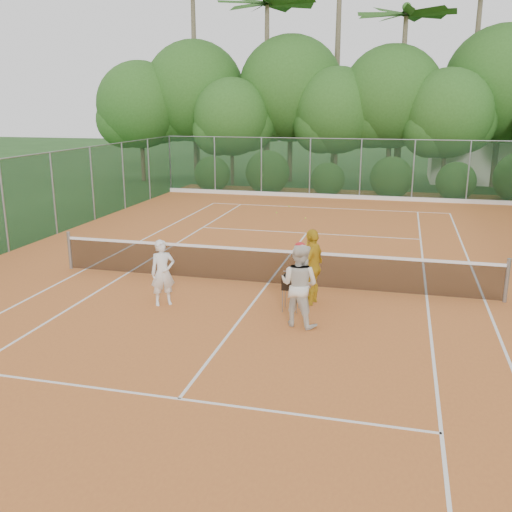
% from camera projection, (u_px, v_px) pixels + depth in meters
% --- Properties ---
extents(ground, '(120.00, 120.00, 0.00)m').
position_uv_depth(ground, '(268.00, 284.00, 15.33)').
color(ground, '#1F4418').
rests_on(ground, ground).
extents(clay_court, '(18.00, 36.00, 0.02)m').
position_uv_depth(clay_court, '(268.00, 284.00, 15.32)').
color(clay_court, '#C1682C').
rests_on(clay_court, ground).
extents(club_building, '(8.00, 5.00, 3.00)m').
position_uv_depth(club_building, '(497.00, 157.00, 35.26)').
color(club_building, beige).
rests_on(club_building, ground).
extents(tennis_net, '(11.97, 0.10, 1.10)m').
position_uv_depth(tennis_net, '(268.00, 265.00, 15.19)').
color(tennis_net, gray).
rests_on(tennis_net, clay_court).
extents(player_white, '(0.69, 0.64, 1.59)m').
position_uv_depth(player_white, '(163.00, 273.00, 13.54)').
color(player_white, white).
rests_on(player_white, clay_court).
extents(player_center_grp, '(1.06, 0.93, 1.86)m').
position_uv_depth(player_center_grp, '(299.00, 285.00, 12.24)').
color(player_center_grp, silver).
rests_on(player_center_grp, clay_court).
extents(player_yellow, '(0.68, 1.15, 1.84)m').
position_uv_depth(player_yellow, '(312.00, 267.00, 13.61)').
color(player_yellow, gold).
rests_on(player_yellow, clay_court).
extents(ball_hopper, '(0.37, 0.37, 0.84)m').
position_uv_depth(ball_hopper, '(291.00, 283.00, 13.18)').
color(ball_hopper, gray).
rests_on(ball_hopper, clay_court).
extents(stray_ball_a, '(0.07, 0.07, 0.07)m').
position_uv_depth(stray_ball_a, '(289.00, 206.00, 26.71)').
color(stray_ball_a, '#BDDD33').
rests_on(stray_ball_a, clay_court).
extents(stray_ball_b, '(0.07, 0.07, 0.07)m').
position_uv_depth(stray_ball_b, '(277.00, 213.00, 25.18)').
color(stray_ball_b, '#ABC92E').
rests_on(stray_ball_b, clay_court).
extents(stray_ball_c, '(0.07, 0.07, 0.07)m').
position_uv_depth(stray_ball_c, '(305.00, 218.00, 23.95)').
color(stray_ball_c, yellow).
rests_on(stray_ball_c, clay_court).
extents(court_markings, '(11.03, 23.83, 0.01)m').
position_uv_depth(court_markings, '(268.00, 284.00, 15.32)').
color(court_markings, white).
rests_on(court_markings, clay_court).
extents(fence_back, '(18.07, 0.07, 3.00)m').
position_uv_depth(fence_back, '(335.00, 169.00, 28.98)').
color(fence_back, '#19381E').
rests_on(fence_back, clay_court).
extents(tropical_treeline, '(32.10, 8.49, 15.03)m').
position_uv_depth(tropical_treeline, '(373.00, 96.00, 32.60)').
color(tropical_treeline, brown).
rests_on(tropical_treeline, ground).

